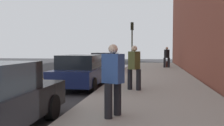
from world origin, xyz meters
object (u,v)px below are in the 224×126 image
object	(u,v)px
pedestrian_black_coat	(167,56)
rolling_suitcase	(167,64)
parked_car_navy	(81,71)
pedestrian_blue_coat	(113,78)
parked_car_red	(106,63)
pedestrian_olive_coat	(134,66)
traffic_light_pole	(132,37)

from	to	relation	value
pedestrian_black_coat	rolling_suitcase	world-z (taller)	pedestrian_black_coat
parked_car_navy	pedestrian_blue_coat	world-z (taller)	pedestrian_blue_coat
parked_car_navy	pedestrian_blue_coat	bearing A→B (deg)	-156.91
parked_car_red	pedestrian_blue_coat	xyz separation A→B (m)	(-11.85, -2.30, 0.32)
parked_car_red	rolling_suitcase	bearing A→B (deg)	-39.39
pedestrian_olive_coat	rolling_suitcase	size ratio (longest dim) A/B	1.99
parked_car_navy	rolling_suitcase	world-z (taller)	parked_car_navy
pedestrian_blue_coat	parked_car_navy	bearing A→B (deg)	23.09
parked_car_red	pedestrian_olive_coat	world-z (taller)	pedestrian_olive_coat
pedestrian_olive_coat	traffic_light_pole	xyz separation A→B (m)	(13.32, 1.12, 1.80)
pedestrian_olive_coat	rolling_suitcase	world-z (taller)	pedestrian_olive_coat
parked_car_navy	pedestrian_black_coat	size ratio (longest dim) A/B	2.45
traffic_light_pole	rolling_suitcase	xyz separation A→B (m)	(-0.12, -3.14, -2.47)
pedestrian_olive_coat	rolling_suitcase	distance (m)	13.36
parked_car_navy	pedestrian_black_coat	xyz separation A→B (m)	(11.64, -4.44, 0.35)
parked_car_navy	pedestrian_blue_coat	distance (m)	5.79
traffic_light_pole	pedestrian_blue_coat	bearing A→B (deg)	-177.05
parked_car_navy	rolling_suitcase	size ratio (longest dim) A/B	4.97
parked_car_red	pedestrian_olive_coat	distance (m)	8.07
traffic_light_pole	pedestrian_black_coat	bearing A→B (deg)	-100.02
parked_car_navy	traffic_light_pole	bearing A→B (deg)	-6.40
parked_car_red	pedestrian_black_coat	world-z (taller)	pedestrian_black_coat
pedestrian_olive_coat	pedestrian_blue_coat	bearing A→B (deg)	177.00
pedestrian_blue_coat	pedestrian_olive_coat	size ratio (longest dim) A/B	0.99
parked_car_red	traffic_light_pole	xyz separation A→B (m)	(5.65, -1.40, 2.13)
pedestrian_olive_coat	parked_car_navy	bearing A→B (deg)	65.47
parked_car_navy	pedestrian_black_coat	bearing A→B (deg)	-20.88
parked_car_red	pedestrian_blue_coat	world-z (taller)	pedestrian_blue_coat
pedestrian_black_coat	parked_car_navy	bearing A→B (deg)	159.12
parked_car_red	traffic_light_pole	size ratio (longest dim) A/B	1.14
pedestrian_black_coat	traffic_light_pole	bearing A→B (deg)	79.98
pedestrian_olive_coat	traffic_light_pole	bearing A→B (deg)	4.81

